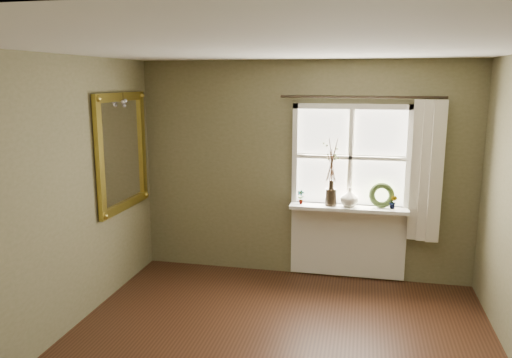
{
  "coord_description": "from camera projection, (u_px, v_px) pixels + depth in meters",
  "views": [
    {
      "loc": [
        0.7,
        -3.62,
        2.37
      ],
      "look_at": [
        -0.43,
        1.55,
        1.32
      ],
      "focal_mm": 35.0,
      "sensor_mm": 36.0,
      "label": 1
    }
  ],
  "objects": [
    {
      "name": "potted_plant_left",
      "position": [
        301.0,
        197.0,
        5.91
      ],
      "size": [
        0.09,
        0.07,
        0.17
      ],
      "primitive_type": "imported",
      "rotation": [
        0.0,
        0.0,
        -0.1
      ],
      "color": "#31431E",
      "rests_on": "window_sill"
    },
    {
      "name": "window_frame",
      "position": [
        350.0,
        157.0,
        5.81
      ],
      "size": [
        1.36,
        0.06,
        1.24
      ],
      "color": "white",
      "rests_on": "wall_back"
    },
    {
      "name": "window_sill",
      "position": [
        348.0,
        208.0,
        5.82
      ],
      "size": [
        1.36,
        0.26,
        0.04
      ],
      "primitive_type": "cube",
      "color": "white",
      "rests_on": "wall_back"
    },
    {
      "name": "curtain",
      "position": [
        426.0,
        171.0,
        5.56
      ],
      "size": [
        0.36,
        0.12,
        1.59
      ],
      "primitive_type": "cube",
      "color": "beige",
      "rests_on": "wall_back"
    },
    {
      "name": "window_apron",
      "position": [
        347.0,
        241.0,
        6.01
      ],
      "size": [
        1.36,
        0.04,
        0.88
      ],
      "primitive_type": "cube",
      "color": "white",
      "rests_on": "ground"
    },
    {
      "name": "curtain_rod",
      "position": [
        362.0,
        97.0,
        5.59
      ],
      "size": [
        1.84,
        0.03,
        0.03
      ],
      "primitive_type": "cylinder",
      "rotation": [
        0.0,
        1.57,
        0.0
      ],
      "color": "black",
      "rests_on": "wall_back"
    },
    {
      "name": "wall_left",
      "position": [
        32.0,
        208.0,
        4.25
      ],
      "size": [
        0.1,
        4.5,
        2.6
      ],
      "primitive_type": "cube",
      "color": "#6C6747",
      "rests_on": "ground"
    },
    {
      "name": "wall_back",
      "position": [
        304.0,
        170.0,
        6.02
      ],
      "size": [
        4.0,
        0.1,
        2.6
      ],
      "primitive_type": "cube",
      "color": "#6C6747",
      "rests_on": "ground"
    },
    {
      "name": "dark_jug",
      "position": [
        331.0,
        197.0,
        5.83
      ],
      "size": [
        0.17,
        0.17,
        0.2
      ],
      "primitive_type": "cylinder",
      "rotation": [
        0.0,
        0.0,
        0.28
      ],
      "color": "black",
      "rests_on": "window_sill"
    },
    {
      "name": "ceiling",
      "position": [
        268.0,
        47.0,
        3.57
      ],
      "size": [
        4.5,
        4.5,
        0.0
      ],
      "primitive_type": "plane",
      "color": "silver",
      "rests_on": "ground"
    },
    {
      "name": "wreath",
      "position": [
        382.0,
        198.0,
        5.75
      ],
      "size": [
        0.31,
        0.16,
        0.3
      ],
      "primitive_type": "torus",
      "rotation": [
        1.36,
        0.0,
        0.12
      ],
      "color": "#31431E",
      "rests_on": "window_sill"
    },
    {
      "name": "potted_plant_right",
      "position": [
        393.0,
        202.0,
        5.69
      ],
      "size": [
        0.11,
        0.1,
        0.16
      ],
      "primitive_type": "imported",
      "rotation": [
        0.0,
        0.0,
        -0.37
      ],
      "color": "#31431E",
      "rests_on": "window_sill"
    },
    {
      "name": "cream_vase",
      "position": [
        350.0,
        197.0,
        5.79
      ],
      "size": [
        0.24,
        0.24,
        0.22
      ],
      "primitive_type": "imported",
      "rotation": [
        0.0,
        0.0,
        -0.13
      ],
      "color": "beige",
      "rests_on": "window_sill"
    },
    {
      "name": "gilt_mirror",
      "position": [
        122.0,
        152.0,
        5.62
      ],
      "size": [
        0.1,
        1.11,
        1.32
      ],
      "color": "white",
      "rests_on": "wall_left"
    }
  ]
}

